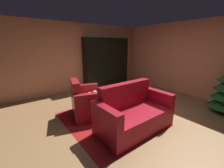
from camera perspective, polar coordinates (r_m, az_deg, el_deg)
name	(u,v)px	position (r m, az deg, el deg)	size (l,w,h in m)	color
ground_plane	(127,117)	(3.77, 5.72, -12.70)	(6.90, 6.90, 0.00)	olive
wall_back	(189,59)	(5.75, 28.10, 8.63)	(5.83, 0.06, 2.54)	tan
wall_left	(76,58)	(5.79, -14.01, 10.01)	(0.06, 5.87, 2.54)	tan
area_rug	(110,119)	(3.65, -0.92, -13.61)	(2.21, 1.97, 0.01)	maroon
bookshelf_unit	(109,63)	(6.30, -1.04, 8.29)	(0.35, 2.08, 2.01)	black
armchair_red	(86,103)	(3.77, -10.10, -7.32)	(1.12, 0.98, 0.94)	maroon
couch_red	(133,114)	(3.19, 8.42, -11.68)	(0.80, 1.65, 0.97)	maroon
coffee_table	(108,101)	(3.57, -1.47, -6.79)	(0.65, 0.65, 0.48)	black
book_stack_on_table	(109,98)	(3.53, -1.33, -5.34)	(0.22, 0.16, 0.09)	#2C4795
bottle_on_table	(115,95)	(3.57, 1.19, -4.15)	(0.08, 0.08, 0.25)	#1F5327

